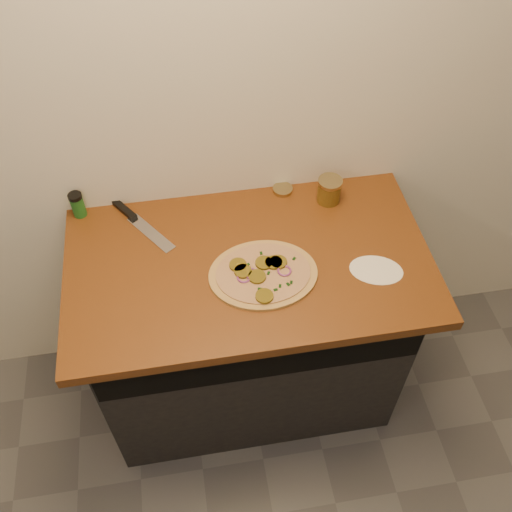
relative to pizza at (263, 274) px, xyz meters
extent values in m
cube|color=silver|center=(-0.03, 0.40, 0.44)|extent=(4.00, 0.02, 2.70)
cube|color=black|center=(-0.03, 0.10, -0.48)|extent=(1.10, 0.60, 0.86)
cube|color=brown|center=(-0.03, 0.07, -0.03)|extent=(1.20, 0.70, 0.04)
cylinder|color=tan|center=(0.00, 0.00, 0.00)|extent=(0.35, 0.35, 0.01)
cylinder|color=beige|center=(0.00, 0.00, 0.00)|extent=(0.30, 0.30, 0.00)
cylinder|color=brown|center=(-0.02, -0.02, 0.01)|extent=(0.06, 0.06, 0.01)
cylinder|color=brown|center=(-0.06, 0.01, 0.01)|extent=(0.06, 0.06, 0.01)
cylinder|color=brown|center=(0.04, 0.03, 0.01)|extent=(0.06, 0.06, 0.01)
cylinder|color=brown|center=(-0.07, 0.04, 0.01)|extent=(0.06, 0.06, 0.01)
cylinder|color=brown|center=(0.06, 0.03, 0.01)|extent=(0.06, 0.06, 0.01)
cylinder|color=brown|center=(0.01, 0.03, 0.01)|extent=(0.06, 0.06, 0.01)
cylinder|color=brown|center=(-0.01, -0.10, 0.01)|extent=(0.06, 0.06, 0.01)
torus|color=#7D2F7A|center=(-0.04, 0.00, 0.01)|extent=(0.05, 0.05, 0.01)
torus|color=#7D2F7A|center=(-0.06, -0.01, 0.01)|extent=(0.05, 0.05, 0.01)
torus|color=#7D2F7A|center=(0.07, -0.01, 0.01)|extent=(0.05, 0.05, 0.01)
cube|color=black|center=(0.07, -0.06, 0.01)|extent=(0.01, 0.01, 0.00)
cube|color=black|center=(-0.02, -0.01, 0.01)|extent=(0.01, 0.01, 0.00)
cube|color=black|center=(-0.02, 0.00, 0.01)|extent=(0.01, 0.01, 0.00)
cube|color=black|center=(0.11, 0.04, 0.01)|extent=(0.01, 0.01, 0.00)
cube|color=black|center=(0.03, -0.08, 0.01)|extent=(0.01, 0.01, 0.00)
cube|color=black|center=(-0.06, 0.03, 0.01)|extent=(0.01, 0.01, 0.00)
cube|color=black|center=(-0.04, 0.04, 0.01)|extent=(0.01, 0.01, 0.00)
cube|color=black|center=(0.06, 0.05, 0.01)|extent=(0.02, 0.01, 0.00)
cube|color=black|center=(-0.08, 0.05, 0.01)|extent=(0.01, 0.01, 0.00)
cube|color=black|center=(-0.02, -0.06, 0.01)|extent=(0.01, 0.01, 0.00)
cube|color=black|center=(0.01, 0.08, 0.01)|extent=(0.01, 0.01, 0.00)
cube|color=black|center=(0.08, -0.06, 0.01)|extent=(0.01, 0.01, 0.00)
cube|color=black|center=(0.04, -0.06, 0.01)|extent=(0.01, 0.01, 0.00)
cube|color=black|center=(0.02, -0.01, 0.01)|extent=(0.01, 0.01, 0.00)
cube|color=#B7BAC1|center=(-0.35, 0.24, -0.01)|extent=(0.16, 0.20, 0.00)
cube|color=black|center=(-0.43, 0.36, 0.00)|extent=(0.09, 0.11, 0.02)
cylinder|color=tan|center=(0.14, 0.37, 0.00)|extent=(0.09, 0.09, 0.02)
cylinder|color=maroon|center=(0.29, 0.30, 0.03)|extent=(0.08, 0.08, 0.08)
cylinder|color=tan|center=(0.29, 0.30, 0.08)|extent=(0.09, 0.09, 0.01)
cylinder|color=#1D5E1F|center=(-0.58, 0.37, 0.03)|extent=(0.05, 0.05, 0.08)
cylinder|color=black|center=(-0.58, 0.37, 0.08)|extent=(0.05, 0.05, 0.01)
cylinder|color=silver|center=(0.36, -0.04, -0.01)|extent=(0.22, 0.22, 0.00)
camera|label=1|loc=(-0.21, -1.11, 1.42)|focal=40.00mm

